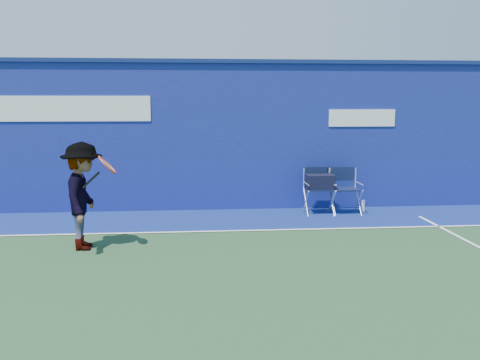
{
  "coord_description": "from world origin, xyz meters",
  "views": [
    {
      "loc": [
        0.17,
        -5.37,
        2.24
      ],
      "look_at": [
        0.85,
        2.6,
        1.0
      ],
      "focal_mm": 38.0,
      "sensor_mm": 36.0,
      "label": 1
    }
  ],
  "objects": [
    {
      "name": "ground",
      "position": [
        0.0,
        0.0,
        0.0
      ],
      "size": [
        80.0,
        80.0,
        0.0
      ],
      "primitive_type": "plane",
      "color": "#254727",
      "rests_on": "ground"
    },
    {
      "name": "stadium_wall",
      "position": [
        -0.0,
        5.2,
        1.55
      ],
      "size": [
        24.0,
        0.5,
        3.08
      ],
      "color": "navy",
      "rests_on": "ground"
    },
    {
      "name": "out_of_bounds_strip",
      "position": [
        0.0,
        4.1,
        0.0
      ],
      "size": [
        24.0,
        1.8,
        0.01
      ],
      "primitive_type": "cube",
      "color": "navy",
      "rests_on": "ground"
    },
    {
      "name": "court_lines",
      "position": [
        0.0,
        0.6,
        0.01
      ],
      "size": [
        24.0,
        12.0,
        0.01
      ],
      "color": "white",
      "rests_on": "out_of_bounds_strip"
    },
    {
      "name": "directors_chair_left",
      "position": [
        2.61,
        4.48,
        0.4
      ],
      "size": [
        0.55,
        0.51,
        0.93
      ],
      "color": "silver",
      "rests_on": "ground"
    },
    {
      "name": "directors_chair_right",
      "position": [
        3.13,
        4.44,
        0.29
      ],
      "size": [
        0.55,
        0.49,
        0.92
      ],
      "color": "silver",
      "rests_on": "ground"
    },
    {
      "name": "water_bottle",
      "position": [
        3.53,
        4.51,
        0.12
      ],
      "size": [
        0.07,
        0.07,
        0.25
      ],
      "primitive_type": "cylinder",
      "color": "silver",
      "rests_on": "ground"
    },
    {
      "name": "tennis_player",
      "position": [
        -1.56,
        2.37,
        0.82
      ],
      "size": [
        0.89,
        1.09,
        1.64
      ],
      "color": "#EA4738",
      "rests_on": "ground"
    }
  ]
}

